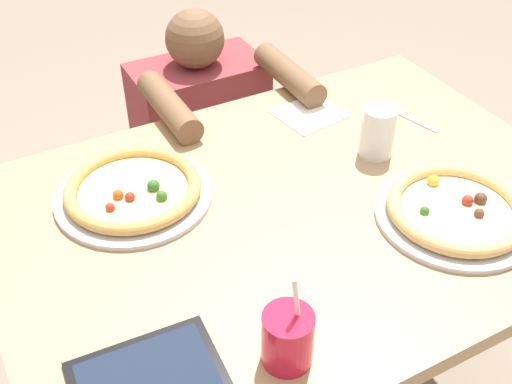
# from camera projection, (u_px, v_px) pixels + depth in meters

# --- Properties ---
(dining_table) EXTENTS (1.27, 0.91, 0.75)m
(dining_table) POSITION_uv_depth(u_px,v_px,m) (296.00, 241.00, 1.41)
(dining_table) COLOR tan
(dining_table) RESTS_ON ground
(pizza_near) EXTENTS (0.33, 0.33, 0.04)m
(pizza_near) POSITION_uv_depth(u_px,v_px,m) (456.00, 210.00, 1.30)
(pizza_near) COLOR #B7B7BC
(pizza_near) RESTS_ON dining_table
(pizza_far) EXTENTS (0.34, 0.34, 0.04)m
(pizza_far) POSITION_uv_depth(u_px,v_px,m) (133.00, 191.00, 1.36)
(pizza_far) COLOR #B7B7BC
(pizza_far) RESTS_ON dining_table
(drink_cup_colored) EXTENTS (0.09, 0.09, 0.18)m
(drink_cup_colored) POSITION_uv_depth(u_px,v_px,m) (288.00, 338.00, 1.01)
(drink_cup_colored) COLOR red
(drink_cup_colored) RESTS_ON dining_table
(water_cup_clear) EXTENTS (0.08, 0.08, 0.12)m
(water_cup_clear) POSITION_uv_depth(u_px,v_px,m) (378.00, 131.00, 1.46)
(water_cup_clear) COLOR silver
(water_cup_clear) RESTS_ON dining_table
(paper_napkin) EXTENTS (0.18, 0.17, 0.00)m
(paper_napkin) POSITION_uv_depth(u_px,v_px,m) (310.00, 114.00, 1.63)
(paper_napkin) COLOR white
(paper_napkin) RESTS_ON dining_table
(fork) EXTENTS (0.07, 0.20, 0.00)m
(fork) POSITION_uv_depth(u_px,v_px,m) (401.00, 114.00, 1.63)
(fork) COLOR silver
(fork) RESTS_ON dining_table
(tablet) EXTENTS (0.25, 0.18, 0.01)m
(tablet) POSITION_uv_depth(u_px,v_px,m) (148.00, 379.00, 1.00)
(tablet) COLOR black
(tablet) RESTS_ON dining_table
(diner_seated) EXTENTS (0.42, 0.53, 0.92)m
(diner_seated) POSITION_uv_depth(u_px,v_px,m) (204.00, 161.00, 2.05)
(diner_seated) COLOR #333847
(diner_seated) RESTS_ON ground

